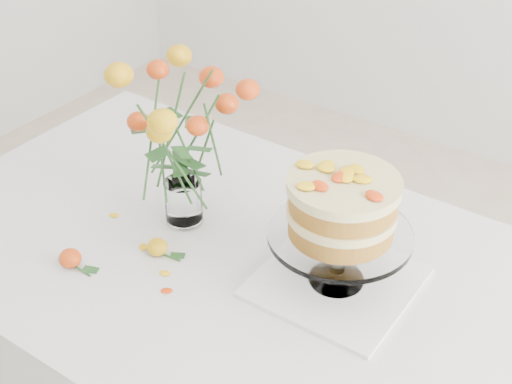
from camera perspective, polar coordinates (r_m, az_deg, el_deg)
table at (r=1.68m, az=-3.43°, el=-6.37°), size 1.43×0.93×0.76m
napkin at (r=1.53m, az=6.41°, el=-7.15°), size 0.31×0.31×0.01m
cake_stand at (r=1.41m, az=6.88°, el=-1.58°), size 0.30×0.30×0.27m
rose_vase at (r=1.56m, az=-6.25°, el=5.37°), size 0.38×0.38×0.44m
loose_rose_near at (r=1.60m, az=-7.91°, el=-4.38°), size 0.08×0.05×0.04m
loose_rose_far at (r=1.61m, az=-14.64°, el=-5.15°), size 0.09×0.05×0.04m
stray_petal_a at (r=1.63m, az=-9.02°, el=-4.37°), size 0.03×0.02×0.00m
stray_petal_b at (r=1.56m, az=-7.30°, el=-6.47°), size 0.03×0.02×0.00m
stray_petal_c at (r=1.51m, az=-7.15°, el=-7.85°), size 0.03×0.02×0.00m
stray_petal_d at (r=1.74m, az=-11.30°, el=-1.85°), size 0.03×0.02×0.00m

